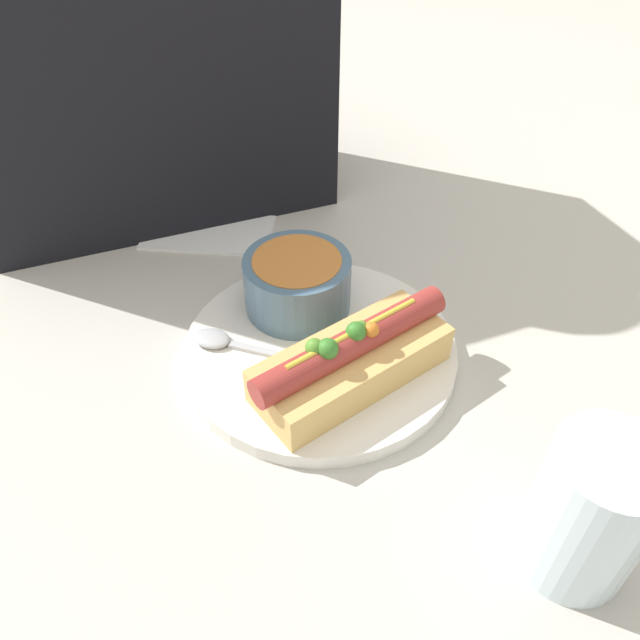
% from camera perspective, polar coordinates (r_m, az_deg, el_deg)
% --- Properties ---
extents(ground_plane, '(4.00, 4.00, 0.00)m').
position_cam_1_polar(ground_plane, '(0.59, 0.00, -3.28)').
color(ground_plane, '#BCB7AD').
extents(dinner_plate, '(0.25, 0.25, 0.01)m').
position_cam_1_polar(dinner_plate, '(0.58, 0.00, -2.77)').
color(dinner_plate, white).
rests_on(dinner_plate, ground_plane).
extents(hot_dog, '(0.19, 0.11, 0.06)m').
position_cam_1_polar(hot_dog, '(0.53, 2.92, -3.56)').
color(hot_dog, '#DBAD60').
rests_on(hot_dog, dinner_plate).
extents(soup_bowl, '(0.10, 0.10, 0.06)m').
position_cam_1_polar(soup_bowl, '(0.60, -1.83, 3.61)').
color(soup_bowl, slate).
rests_on(soup_bowl, dinner_plate).
extents(spoon, '(0.15, 0.12, 0.01)m').
position_cam_1_polar(spoon, '(0.58, -7.37, -2.31)').
color(spoon, '#B7B7BC').
rests_on(spoon, dinner_plate).
extents(drinking_glass, '(0.08, 0.08, 0.12)m').
position_cam_1_polar(drinking_glass, '(0.46, 23.48, -15.80)').
color(drinking_glass, silver).
rests_on(drinking_glass, ground_plane).
extents(napkin, '(0.17, 0.14, 0.01)m').
position_cam_1_polar(napkin, '(0.76, -10.17, 8.00)').
color(napkin, white).
rests_on(napkin, ground_plane).
extents(seated_diner, '(0.40, 0.18, 0.51)m').
position_cam_1_polar(seated_diner, '(0.75, -16.77, 24.54)').
color(seated_diner, black).
rests_on(seated_diner, ground_plane).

